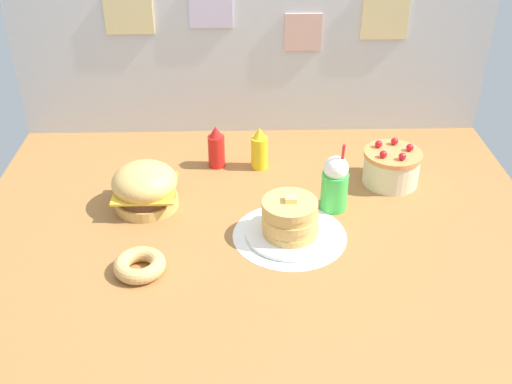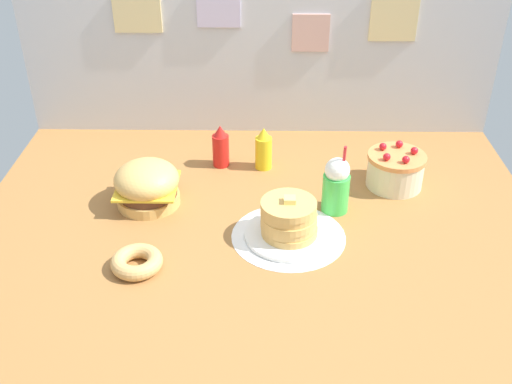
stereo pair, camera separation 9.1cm
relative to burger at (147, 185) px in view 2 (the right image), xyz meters
name	(u,v)px [view 2 (the right image)]	position (x,y,z in m)	size (l,w,h in m)	color
ground_plane	(258,226)	(0.48, -0.15, -0.11)	(2.39, 1.79, 0.02)	#9E6B38
back_wall	(261,32)	(0.48, 0.74, 0.44)	(2.39, 0.04, 1.06)	silver
doily_mat	(288,236)	(0.60, -0.24, -0.09)	(0.46, 0.46, 0.00)	white
burger	(147,185)	(0.00, 0.00, 0.00)	(0.28, 0.28, 0.20)	#DBA859
pancake_stack	(289,221)	(0.60, -0.24, -0.02)	(0.36, 0.36, 0.18)	white
layer_cake	(395,170)	(1.10, 0.17, -0.01)	(0.26, 0.26, 0.19)	beige
ketchup_bottle	(221,147)	(0.29, 0.35, 0.00)	(0.08, 0.08, 0.21)	red
mustard_bottle	(264,149)	(0.50, 0.33, 0.00)	(0.08, 0.08, 0.21)	yellow
cream_soda_cup	(336,185)	(0.81, -0.04, 0.03)	(0.12, 0.12, 0.31)	green
donut_pink_glaze	(137,261)	(0.03, -0.44, -0.06)	(0.20, 0.20, 0.06)	tan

